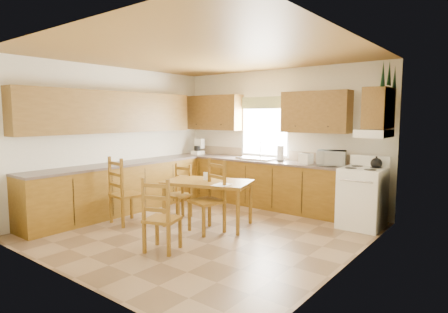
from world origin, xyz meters
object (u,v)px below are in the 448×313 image
Objects in this scene: chair_far_left at (178,191)px; chair_far_right at (207,197)px; microwave at (331,158)px; chair_near_left at (127,190)px; stove at (362,198)px; dining_table at (208,203)px; chair_near_right at (162,214)px.

chair_far_right is at bearing -19.16° from chair_far_left.
microwave is 2.35m from chair_far_right.
microwave is at bearing -127.27° from chair_near_left.
stove is at bearing -39.38° from microwave.
dining_table is at bearing 142.74° from chair_far_right.
chair_near_left is (-2.52, -2.44, -0.50)m from microwave.
chair_near_right is 1.65m from chair_far_left.
chair_far_right reaches higher than chair_near_right.
chair_near_right is at bearing -94.88° from dining_table.
stove is 3.21m from chair_near_right.
chair_far_right is at bearing -104.68° from chair_near_right.
chair_near_left is 0.88m from chair_far_left.
stove is 0.96× the size of chair_near_right.
dining_table is 1.30m from chair_near_right.
stove is 2.49m from chair_far_right.
dining_table is 1.24× the size of chair_far_right.
chair_far_left is 0.84× the size of chair_far_right.
chair_near_left is 1.12× the size of chair_near_right.
dining_table is at bearing -3.42° from chair_far_left.
chair_near_right is at bearing -122.98° from stove.
chair_far_right reaches higher than dining_table.
stove reaches higher than dining_table.
stove is 2.48m from dining_table.
microwave is 0.48× the size of chair_far_left.
chair_near_right is 0.99m from chair_far_right.
stove is 0.86× the size of chair_far_right.
dining_table is (-2.03, -1.43, -0.10)m from stove.
stove is at bearing 58.58° from chair_far_right.
chair_far_right is (1.35, 0.46, -0.00)m from chair_near_left.
dining_table is 1.24× the size of chair_near_left.
microwave is 0.40× the size of chair_near_left.
chair_near_left is at bearing -145.66° from chair_far_right.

